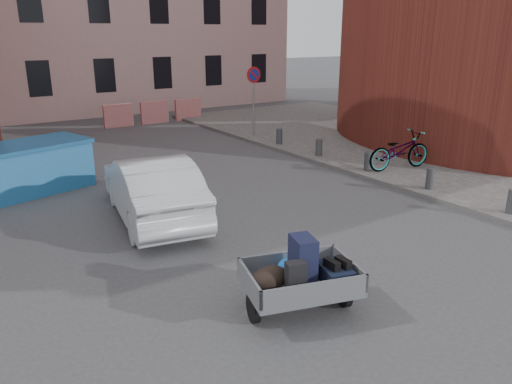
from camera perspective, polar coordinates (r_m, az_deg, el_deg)
ground at (r=8.99m, az=1.25°, el=-8.66°), size 120.00×120.00×0.00m
sidewalk at (r=18.48m, az=19.93°, el=4.41°), size 9.00×24.00×0.12m
no_parking_sign at (r=19.37m, az=-0.27°, el=11.91°), size 0.60×0.09×2.65m
bollards at (r=15.02m, az=12.68°, el=3.46°), size 0.22×9.02×0.55m
barriers at (r=23.58m, az=-11.52°, el=8.91°), size 4.70×0.18×1.00m
trailer at (r=7.40m, az=5.02°, el=-9.63°), size 1.84×1.96×1.20m
dumpster at (r=14.27m, az=-24.65°, el=2.55°), size 3.38×2.35×1.29m
silver_car at (r=11.29m, az=-11.77°, el=0.48°), size 2.24×4.56×1.44m
bicycle at (r=15.33m, az=16.05°, el=4.57°), size 2.21×1.07×1.11m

